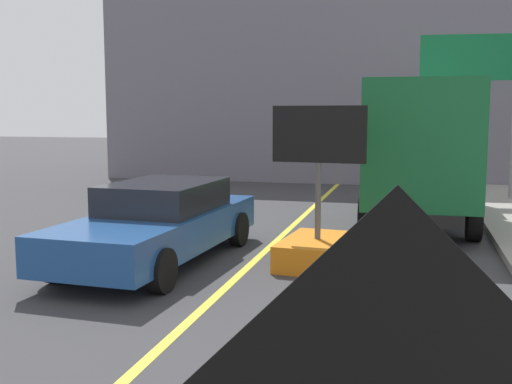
% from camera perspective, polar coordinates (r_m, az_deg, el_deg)
% --- Properties ---
extents(lane_center_stripe, '(0.14, 36.00, 0.01)m').
position_cam_1_polar(lane_center_stripe, '(7.19, -8.63, -13.79)').
color(lane_center_stripe, yellow).
rests_on(lane_center_stripe, ground).
extents(arrow_board_trailer, '(1.60, 1.90, 2.70)m').
position_cam_1_polar(arrow_board_trailer, '(10.66, 5.67, -4.12)').
color(arrow_board_trailer, orange).
rests_on(arrow_board_trailer, ground).
extents(box_truck, '(2.50, 6.66, 3.24)m').
position_cam_1_polar(box_truck, '(14.90, 14.73, 3.89)').
color(box_truck, black).
rests_on(box_truck, ground).
extents(pickup_car, '(2.21, 5.20, 1.38)m').
position_cam_1_polar(pickup_car, '(10.92, -8.80, -2.74)').
color(pickup_car, navy).
rests_on(pickup_car, ground).
extents(highway_guide_sign, '(2.78, 0.37, 5.00)m').
position_cam_1_polar(highway_guide_sign, '(19.13, 20.52, 9.33)').
color(highway_guide_sign, gray).
rests_on(highway_guide_sign, ground).
extents(far_building_block, '(15.97, 7.68, 7.69)m').
position_cam_1_polar(far_building_block, '(26.69, 6.02, 9.93)').
color(far_building_block, slate).
rests_on(far_building_block, ground).
extents(traffic_cone_mid_lane, '(0.36, 0.36, 0.71)m').
position_cam_1_polar(traffic_cone_mid_lane, '(7.03, 5.94, -11.26)').
color(traffic_cone_mid_lane, black).
rests_on(traffic_cone_mid_lane, ground).
extents(traffic_cone_far_lane, '(0.36, 0.36, 0.73)m').
position_cam_1_polar(traffic_cone_far_lane, '(8.96, 6.93, -7.13)').
color(traffic_cone_far_lane, black).
rests_on(traffic_cone_far_lane, ground).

